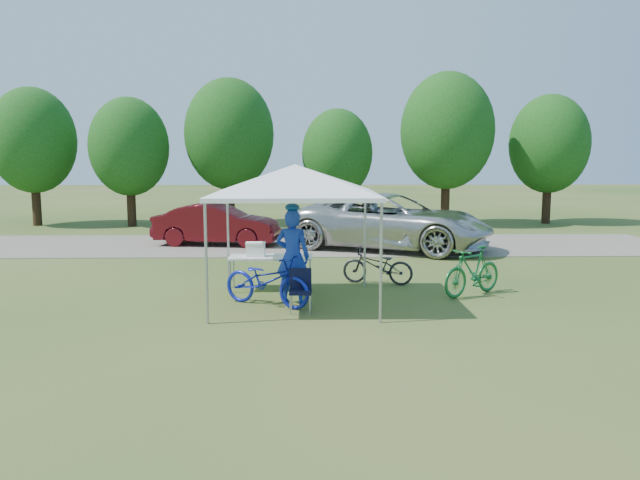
# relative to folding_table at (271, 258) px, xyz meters

# --- Properties ---
(ground) EXTENTS (100.00, 100.00, 0.00)m
(ground) POSITION_rel_folding_table_xyz_m (0.56, -1.27, -0.69)
(ground) COLOR #2D5119
(ground) RESTS_ON ground
(gravel_strip) EXTENTS (24.00, 5.00, 0.02)m
(gravel_strip) POSITION_rel_folding_table_xyz_m (0.56, 6.73, -0.68)
(gravel_strip) COLOR gray
(gravel_strip) RESTS_ON ground
(canopy) EXTENTS (4.53, 4.53, 3.00)m
(canopy) POSITION_rel_folding_table_xyz_m (0.56, -1.27, 1.96)
(canopy) COLOR #A5A5AA
(canopy) RESTS_ON ground
(treeline) EXTENTS (24.89, 4.28, 6.30)m
(treeline) POSITION_rel_folding_table_xyz_m (0.26, 12.77, 2.84)
(treeline) COLOR #382314
(treeline) RESTS_ON ground
(folding_table) EXTENTS (1.79, 0.75, 0.74)m
(folding_table) POSITION_rel_folding_table_xyz_m (0.00, 0.00, 0.00)
(folding_table) COLOR white
(folding_table) RESTS_ON ground
(folding_chair) EXTENTS (0.43, 0.44, 0.80)m
(folding_chair) POSITION_rel_folding_table_xyz_m (0.66, -1.91, -0.23)
(folding_chair) COLOR black
(folding_chair) RESTS_ON ground
(cooler) EXTENTS (0.42, 0.29, 0.30)m
(cooler) POSITION_rel_folding_table_xyz_m (-0.33, 0.00, 0.20)
(cooler) COLOR white
(cooler) RESTS_ON folding_table
(ice_cream_cup) EXTENTS (0.08, 0.08, 0.06)m
(ice_cream_cup) POSITION_rel_folding_table_xyz_m (0.51, -0.05, 0.07)
(ice_cream_cup) COLOR yellow
(ice_cream_cup) RESTS_ON folding_table
(cyclist) EXTENTS (0.77, 0.61, 1.86)m
(cyclist) POSITION_rel_folding_table_xyz_m (0.50, -1.24, 0.24)
(cyclist) COLOR #1632B3
(cyclist) RESTS_ON ground
(bike_blue) EXTENTS (1.97, 1.52, 0.99)m
(bike_blue) POSITION_rel_folding_table_xyz_m (0.00, -1.47, -0.20)
(bike_blue) COLOR #121EA2
(bike_blue) RESTS_ON ground
(bike_green) EXTENTS (1.66, 1.39, 1.02)m
(bike_green) POSITION_rel_folding_table_xyz_m (4.23, -0.65, -0.18)
(bike_green) COLOR #15612C
(bike_green) RESTS_ON ground
(bike_dark) EXTENTS (1.70, 1.02, 0.84)m
(bike_dark) POSITION_rel_folding_table_xyz_m (2.38, 0.53, -0.27)
(bike_dark) COLOR black
(bike_dark) RESTS_ON ground
(minivan) EXTENTS (6.80, 5.18, 1.72)m
(minivan) POSITION_rel_folding_table_xyz_m (3.37, 5.75, 0.19)
(minivan) COLOR silver
(minivan) RESTS_ON gravel_strip
(sedan) EXTENTS (4.18, 1.98, 1.32)m
(sedan) POSITION_rel_folding_table_xyz_m (-2.13, 6.79, -0.01)
(sedan) COLOR #560E14
(sedan) RESTS_ON gravel_strip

